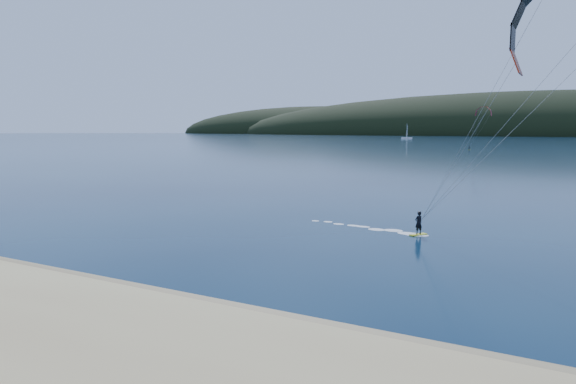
{
  "coord_description": "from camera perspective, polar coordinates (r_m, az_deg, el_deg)",
  "views": [
    {
      "loc": [
        17.23,
        -14.42,
        8.37
      ],
      "look_at": [
        3.55,
        10.0,
        5.0
      ],
      "focal_mm": 32.97,
      "sensor_mm": 36.0,
      "label": 1
    }
  ],
  "objects": [
    {
      "name": "headland",
      "position": [
        759.93,
        28.14,
        5.42
      ],
      "size": [
        1200.0,
        310.0,
        140.0
      ],
      "color": "black",
      "rests_on": "ground"
    },
    {
      "name": "sailboat",
      "position": [
        440.3,
        12.68,
        5.72
      ],
      "size": [
        9.02,
        5.57,
        12.55
      ],
      "color": "white",
      "rests_on": "ground"
    },
    {
      "name": "wet_sand",
      "position": [
        26.9,
        -12.66,
        -11.32
      ],
      "size": [
        220.0,
        2.5,
        0.1
      ],
      "color": "#927955",
      "rests_on": "ground"
    },
    {
      "name": "kitesurfer_far",
      "position": [
        215.81,
        20.3,
        7.79
      ],
      "size": [
        8.82,
        5.6,
        15.26
      ],
      "color": "#C7CE18",
      "rests_on": "ground"
    },
    {
      "name": "kitesurfer_near",
      "position": [
        37.16,
        28.6,
        14.02
      ],
      "size": [
        25.87,
        7.2,
        18.43
      ],
      "color": "#C7CE18",
      "rests_on": "ground"
    },
    {
      "name": "ground",
      "position": [
        23.97,
        -20.07,
        -14.0
      ],
      "size": [
        1800.0,
        1800.0,
        0.0
      ],
      "primitive_type": "plane",
      "color": "#061B33",
      "rests_on": "ground"
    }
  ]
}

